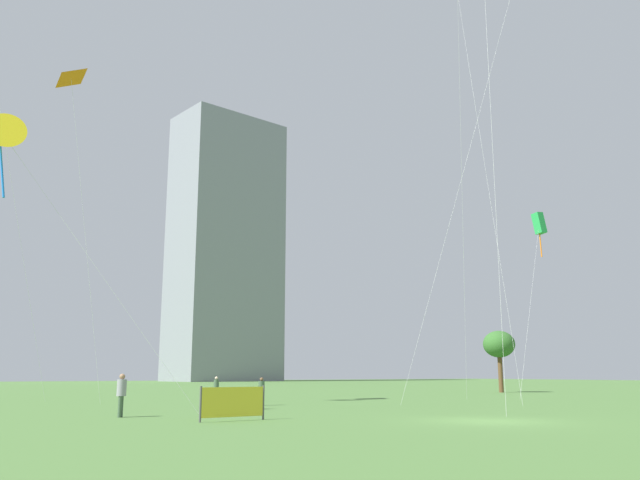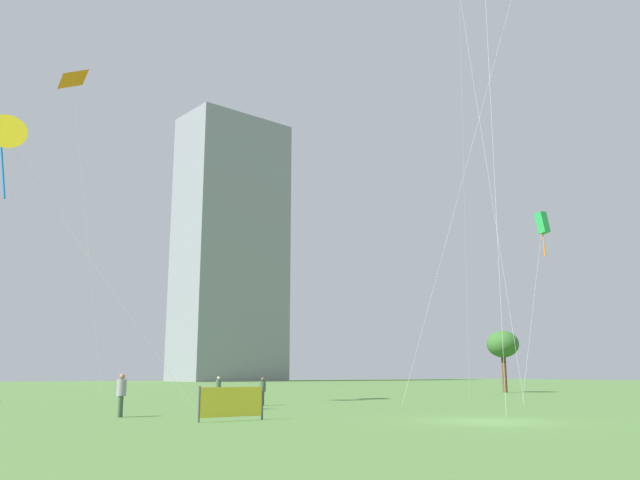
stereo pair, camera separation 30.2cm
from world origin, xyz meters
TOP-DOWN VIEW (x-y plane):
  - ground at (0.00, 0.00)m, footprint 280.00×280.00m
  - person_standing_0 at (-1.11, 23.41)m, footprint 0.35×0.35m
  - person_standing_1 at (-11.22, 9.72)m, footprint 0.39×0.39m
  - person_standing_2 at (-1.70, 15.63)m, footprint 0.34×0.34m
  - kite_flying_0 at (-12.37, 19.98)m, footprint 4.38×2.99m
  - kite_flying_1 at (-16.18, 13.12)m, footprint 9.54×3.85m
  - kite_flying_4 at (24.12, 16.68)m, footprint 7.30×3.41m
  - park_tree_2 at (29.01, 26.26)m, footprint 2.99×2.99m
  - distant_highrise_0 at (42.59, 121.79)m, footprint 26.28×17.94m
  - event_banner at (-8.18, 5.33)m, footprint 2.78×0.27m

SIDE VIEW (x-z plane):
  - ground at x=0.00m, z-range 0.00..0.00m
  - event_banner at x=-8.18m, z-range 0.04..1.35m
  - person_standing_2 at x=-1.70m, z-range 0.12..1.67m
  - person_standing_0 at x=-1.11m, z-range 0.12..1.68m
  - person_standing_1 at x=-11.22m, z-range 0.14..1.90m
  - park_tree_2 at x=29.01m, z-range 1.54..7.30m
  - kite_flying_1 at x=-16.18m, z-range 5.60..18.84m
  - kite_flying_4 at x=24.12m, z-range 6.40..21.20m
  - kite_flying_0 at x=-12.37m, z-range 9.08..28.29m
  - distant_highrise_0 at x=42.59m, z-range 0.00..61.69m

